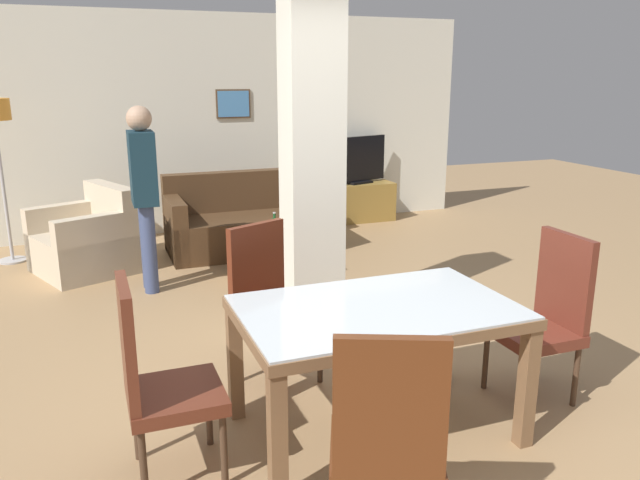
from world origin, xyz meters
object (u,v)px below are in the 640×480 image
at_px(tv_stand, 359,202).
at_px(dining_chair_far_left, 269,300).
at_px(armchair, 88,243).
at_px(bottle, 275,226).
at_px(standing_person, 144,186).
at_px(dining_table, 376,333).
at_px(dining_chair_near_left, 387,438).
at_px(tv_screen, 359,161).
at_px(coffee_table, 274,255).
at_px(sofa, 246,225).
at_px(dining_chair_head_left, 156,376).
at_px(dining_chair_head_right, 546,313).

bearing_deg(tv_stand, dining_chair_far_left, -121.38).
height_order(armchair, bottle, armchair).
bearing_deg(bottle, standing_person, -177.82).
xyz_separation_m(dining_table, armchair, (-1.46, 3.73, -0.30)).
bearing_deg(dining_chair_near_left, dining_table, 90.00).
bearing_deg(tv_stand, dining_table, -113.21).
relative_size(armchair, standing_person, 0.68).
height_order(tv_screen, standing_person, standing_person).
distance_m(coffee_table, standing_person, 1.43).
height_order(dining_chair_far_left, armchair, dining_chair_far_left).
xyz_separation_m(dining_chair_near_left, tv_stand, (2.44, 5.69, -0.29)).
bearing_deg(dining_chair_far_left, sofa, -125.94).
distance_m(dining_table, sofa, 3.95).
relative_size(sofa, coffee_table, 2.24).
bearing_deg(coffee_table, armchair, 154.47).
height_order(dining_table, dining_chair_far_left, dining_chair_far_left).
relative_size(dining_chair_near_left, standing_person, 0.61).
distance_m(dining_table, dining_chair_near_left, 0.95).
bearing_deg(coffee_table, bottle, 62.02).
bearing_deg(standing_person, dining_chair_near_left, 9.07).
height_order(dining_chair_head_left, sofa, dining_chair_head_left).
height_order(armchair, standing_person, standing_person).
height_order(dining_chair_head_right, bottle, dining_chair_head_right).
xyz_separation_m(dining_table, dining_chair_far_left, (-0.37, 0.82, -0.05)).
distance_m(sofa, tv_stand, 2.02).
xyz_separation_m(dining_table, tv_stand, (2.07, 4.82, -0.34)).
bearing_deg(dining_chair_near_left, sofa, 105.68).
distance_m(dining_table, bottle, 2.98).
distance_m(dining_chair_head_left, standing_person, 2.96).
bearing_deg(dining_chair_near_left, tv_screen, 89.94).
xyz_separation_m(sofa, coffee_table, (0.02, -1.03, -0.09)).
height_order(dining_chair_head_right, tv_stand, dining_chair_head_right).
height_order(dining_chair_near_left, sofa, dining_chair_near_left).
distance_m(armchair, tv_stand, 3.69).
bearing_deg(dining_chair_head_right, armchair, 35.01).
distance_m(dining_chair_far_left, coffee_table, 2.21).
relative_size(coffee_table, bottle, 3.56).
bearing_deg(armchair, standing_person, -169.68).
xyz_separation_m(dining_table, dining_chair_head_right, (1.16, 0.00, -0.05)).
bearing_deg(sofa, bottle, 93.10).
distance_m(dining_chair_near_left, tv_screen, 6.20).
bearing_deg(armchair, sofa, -106.16).
bearing_deg(armchair, tv_screen, -95.56).
relative_size(dining_chair_near_left, sofa, 0.59).
bearing_deg(dining_table, tv_stand, 66.79).
xyz_separation_m(dining_table, bottle, (0.31, 2.97, -0.10)).
distance_m(armchair, bottle, 1.94).
height_order(coffee_table, standing_person, standing_person).
bearing_deg(dining_chair_far_left, dining_chair_head_left, 20.90).
height_order(dining_chair_near_left, standing_person, standing_person).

